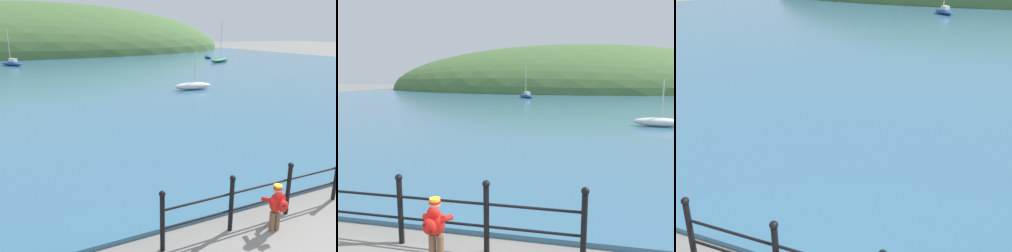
% 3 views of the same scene
% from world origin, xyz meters
% --- Properties ---
extents(water, '(80.00, 60.00, 0.10)m').
position_xyz_m(water, '(0.00, 32.00, 0.05)').
color(water, '#386684').
rests_on(water, ground).
extents(boat_white_sailboat, '(2.61, 3.31, 4.18)m').
position_xyz_m(boat_white_sailboat, '(-4.60, 38.00, 0.39)').
color(boat_white_sailboat, '#1E4793').
rests_on(boat_white_sailboat, water).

